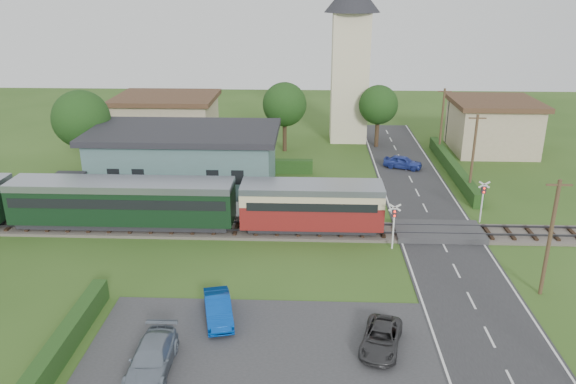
{
  "coord_description": "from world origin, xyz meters",
  "views": [
    {
      "loc": [
        0.77,
        -35.0,
        16.87
      ],
      "look_at": [
        -0.85,
        4.0,
        2.35
      ],
      "focal_mm": 35.0,
      "sensor_mm": 36.0,
      "label": 1
    }
  ],
  "objects_px": {
    "crossing_signal_near": "(394,220)",
    "pedestrian_far": "(100,196)",
    "car_on_road": "(403,162)",
    "train": "(79,201)",
    "equipment_hut": "(69,191)",
    "house_east": "(492,125)",
    "car_park_blue": "(218,309)",
    "house_west": "(168,120)",
    "crossing_signal_far": "(483,196)",
    "pedestrian_near": "(253,199)",
    "church_tower": "(351,49)",
    "car_park_dark": "(381,338)",
    "station_building": "(186,159)",
    "car_park_silver": "(152,358)"
  },
  "relations": [
    {
      "from": "crossing_signal_near",
      "to": "pedestrian_far",
      "type": "height_order",
      "value": "crossing_signal_near"
    },
    {
      "from": "crossing_signal_near",
      "to": "car_on_road",
      "type": "relative_size",
      "value": 0.89
    },
    {
      "from": "train",
      "to": "car_on_road",
      "type": "height_order",
      "value": "train"
    },
    {
      "from": "equipment_hut",
      "to": "house_east",
      "type": "xyz_separation_m",
      "value": [
        38.0,
        18.8,
        1.05
      ]
    },
    {
      "from": "crossing_signal_near",
      "to": "car_park_blue",
      "type": "relative_size",
      "value": 0.85
    },
    {
      "from": "equipment_hut",
      "to": "house_west",
      "type": "relative_size",
      "value": 0.24
    },
    {
      "from": "crossing_signal_far",
      "to": "pedestrian_far",
      "type": "distance_m",
      "value": 29.07
    },
    {
      "from": "crossing_signal_far",
      "to": "pedestrian_near",
      "type": "relative_size",
      "value": 1.9
    },
    {
      "from": "train",
      "to": "crossing_signal_far",
      "type": "relative_size",
      "value": 13.18
    },
    {
      "from": "pedestrian_near",
      "to": "house_east",
      "type": "bearing_deg",
      "value": -137.1
    },
    {
      "from": "house_east",
      "to": "car_park_blue",
      "type": "relative_size",
      "value": 2.29
    },
    {
      "from": "train",
      "to": "car_park_blue",
      "type": "height_order",
      "value": "train"
    },
    {
      "from": "car_park_blue",
      "to": "house_west",
      "type": "bearing_deg",
      "value": 93.8
    },
    {
      "from": "house_east",
      "to": "car_park_blue",
      "type": "bearing_deg",
      "value": -125.61
    },
    {
      "from": "equipment_hut",
      "to": "pedestrian_far",
      "type": "relative_size",
      "value": 1.29
    },
    {
      "from": "church_tower",
      "to": "crossing_signal_near",
      "type": "height_order",
      "value": "church_tower"
    },
    {
      "from": "pedestrian_far",
      "to": "car_park_dark",
      "type": "bearing_deg",
      "value": -119.56
    },
    {
      "from": "equipment_hut",
      "to": "train",
      "type": "height_order",
      "value": "train"
    },
    {
      "from": "car_on_road",
      "to": "pedestrian_far",
      "type": "relative_size",
      "value": 1.86
    },
    {
      "from": "station_building",
      "to": "car_park_dark",
      "type": "bearing_deg",
      "value": -57.63
    },
    {
      "from": "station_building",
      "to": "church_tower",
      "type": "height_order",
      "value": "church_tower"
    },
    {
      "from": "house_west",
      "to": "car_park_dark",
      "type": "bearing_deg",
      "value": -62.16
    },
    {
      "from": "house_west",
      "to": "train",
      "type": "bearing_deg",
      "value": -92.14
    },
    {
      "from": "house_east",
      "to": "car_park_dark",
      "type": "xyz_separation_m",
      "value": [
        -15.64,
        -35.66,
        -2.19
      ]
    },
    {
      "from": "equipment_hut",
      "to": "pedestrian_far",
      "type": "xyz_separation_m",
      "value": [
        2.54,
        -0.31,
        -0.31
      ]
    },
    {
      "from": "train",
      "to": "crossing_signal_far",
      "type": "xyz_separation_m",
      "value": [
        29.46,
        2.39,
        -0.04
      ]
    },
    {
      "from": "pedestrian_far",
      "to": "crossing_signal_near",
      "type": "bearing_deg",
      "value": -93.33
    },
    {
      "from": "station_building",
      "to": "crossing_signal_far",
      "type": "xyz_separation_m",
      "value": [
        23.6,
        -6.6,
        -0.55
      ]
    },
    {
      "from": "station_building",
      "to": "train",
      "type": "relative_size",
      "value": 0.37
    },
    {
      "from": "station_building",
      "to": "train",
      "type": "xyz_separation_m",
      "value": [
        -5.86,
        -8.99,
        -0.52
      ]
    },
    {
      "from": "equipment_hut",
      "to": "house_west",
      "type": "xyz_separation_m",
      "value": [
        3.0,
        19.8,
        1.04
      ]
    },
    {
      "from": "equipment_hut",
      "to": "car_park_silver",
      "type": "distance_m",
      "value": 22.32
    },
    {
      "from": "car_on_road",
      "to": "car_park_blue",
      "type": "distance_m",
      "value": 30.08
    },
    {
      "from": "house_east",
      "to": "pedestrian_near",
      "type": "bearing_deg",
      "value": -141.45
    },
    {
      "from": "station_building",
      "to": "crossing_signal_far",
      "type": "relative_size",
      "value": 4.88
    },
    {
      "from": "equipment_hut",
      "to": "car_park_blue",
      "type": "height_order",
      "value": "equipment_hut"
    },
    {
      "from": "station_building",
      "to": "house_east",
      "type": "bearing_deg",
      "value": 23.44
    },
    {
      "from": "equipment_hut",
      "to": "station_building",
      "type": "relative_size",
      "value": 0.16
    },
    {
      "from": "crossing_signal_far",
      "to": "car_on_road",
      "type": "bearing_deg",
      "value": 106.77
    },
    {
      "from": "church_tower",
      "to": "car_park_dark",
      "type": "relative_size",
      "value": 4.61
    },
    {
      "from": "equipment_hut",
      "to": "car_on_road",
      "type": "xyz_separation_m",
      "value": [
        27.72,
        12.07,
        -1.07
      ]
    },
    {
      "from": "equipment_hut",
      "to": "crossing_signal_near",
      "type": "bearing_deg",
      "value": -12.94
    },
    {
      "from": "car_park_blue",
      "to": "car_park_silver",
      "type": "distance_m",
      "value": 4.94
    },
    {
      "from": "equipment_hut",
      "to": "pedestrian_near",
      "type": "bearing_deg",
      "value": -0.09
    },
    {
      "from": "pedestrian_far",
      "to": "house_east",
      "type": "bearing_deg",
      "value": -51.38
    },
    {
      "from": "house_east",
      "to": "train",
      "type": "bearing_deg",
      "value": -148.47
    },
    {
      "from": "house_east",
      "to": "car_park_dark",
      "type": "distance_m",
      "value": 39.0
    },
    {
      "from": "crossing_signal_near",
      "to": "pedestrian_near",
      "type": "relative_size",
      "value": 1.9
    },
    {
      "from": "church_tower",
      "to": "crossing_signal_near",
      "type": "xyz_separation_m",
      "value": [
        1.4,
        -28.41,
        -8.08
      ]
    },
    {
      "from": "equipment_hut",
      "to": "station_building",
      "type": "bearing_deg",
      "value": 35.92
    }
  ]
}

